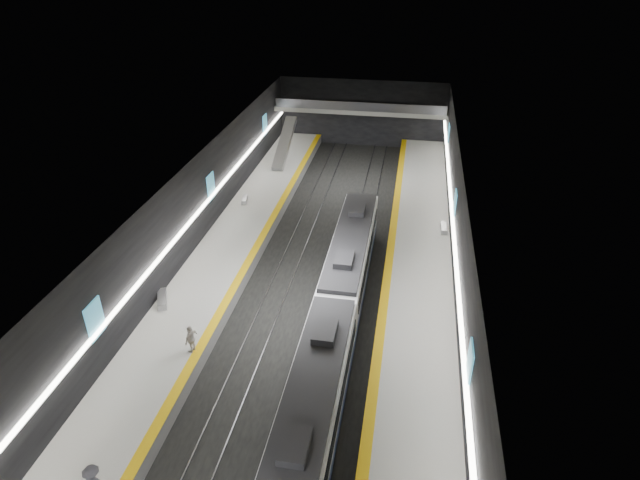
% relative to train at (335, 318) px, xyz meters
% --- Properties ---
extents(ground, '(70.00, 70.00, 0.00)m').
position_rel_train_xyz_m(ground, '(-2.50, 2.63, -2.20)').
color(ground, black).
rests_on(ground, ground).
extents(ceiling, '(20.00, 70.00, 0.04)m').
position_rel_train_xyz_m(ceiling, '(-2.50, 2.63, 5.80)').
color(ceiling, beige).
rests_on(ceiling, wall_left).
extents(wall_left, '(0.04, 70.00, 8.00)m').
position_rel_train_xyz_m(wall_left, '(-12.50, 2.63, 1.80)').
color(wall_left, black).
rests_on(wall_left, ground).
extents(wall_right, '(0.04, 70.00, 8.00)m').
position_rel_train_xyz_m(wall_right, '(7.50, 2.63, 1.80)').
color(wall_right, black).
rests_on(wall_right, ground).
extents(wall_back, '(20.00, 0.04, 8.00)m').
position_rel_train_xyz_m(wall_back, '(-2.50, 37.63, 1.80)').
color(wall_back, black).
rests_on(wall_back, ground).
extents(platform_left, '(5.00, 70.00, 1.00)m').
position_rel_train_xyz_m(platform_left, '(-10.00, 2.63, -1.70)').
color(platform_left, slate).
rests_on(platform_left, ground).
extents(tile_surface_left, '(5.00, 70.00, 0.02)m').
position_rel_train_xyz_m(tile_surface_left, '(-10.00, 2.63, -1.19)').
color(tile_surface_left, '#ADADA7').
rests_on(tile_surface_left, platform_left).
extents(tactile_strip_left, '(0.60, 70.00, 0.02)m').
position_rel_train_xyz_m(tactile_strip_left, '(-7.80, 2.63, -1.18)').
color(tactile_strip_left, '#E8B20C').
rests_on(tactile_strip_left, platform_left).
extents(platform_right, '(5.00, 70.00, 1.00)m').
position_rel_train_xyz_m(platform_right, '(5.00, 2.63, -1.70)').
color(platform_right, slate).
rests_on(platform_right, ground).
extents(tile_surface_right, '(5.00, 70.00, 0.02)m').
position_rel_train_xyz_m(tile_surface_right, '(5.00, 2.63, -1.19)').
color(tile_surface_right, '#ADADA7').
rests_on(tile_surface_right, platform_right).
extents(tactile_strip_right, '(0.60, 70.00, 0.02)m').
position_rel_train_xyz_m(tactile_strip_right, '(2.80, 2.63, -1.18)').
color(tactile_strip_right, '#E8B20C').
rests_on(tactile_strip_right, platform_right).
extents(rails, '(6.52, 70.00, 0.12)m').
position_rel_train_xyz_m(rails, '(-2.50, 2.63, -2.14)').
color(rails, gray).
rests_on(rails, ground).
extents(train, '(2.69, 30.04, 3.60)m').
position_rel_train_xyz_m(train, '(0.00, 0.00, 0.00)').
color(train, '#0E1636').
rests_on(train, ground).
extents(ad_posters, '(19.94, 53.50, 2.20)m').
position_rel_train_xyz_m(ad_posters, '(-2.50, 3.63, 2.30)').
color(ad_posters, '#42A2C7').
rests_on(ad_posters, wall_left).
extents(cove_light_left, '(0.25, 68.60, 0.12)m').
position_rel_train_xyz_m(cove_light_left, '(-12.30, 2.63, 1.60)').
color(cove_light_left, white).
rests_on(cove_light_left, wall_left).
extents(cove_light_right, '(0.25, 68.60, 0.12)m').
position_rel_train_xyz_m(cove_light_right, '(7.30, 2.63, 1.60)').
color(cove_light_right, white).
rests_on(cove_light_right, wall_right).
extents(mezzanine_bridge, '(20.00, 3.00, 1.50)m').
position_rel_train_xyz_m(mezzanine_bridge, '(-2.50, 35.56, 2.84)').
color(mezzanine_bridge, gray).
rests_on(mezzanine_bridge, wall_left).
extents(escalator, '(1.20, 7.50, 3.92)m').
position_rel_train_xyz_m(escalator, '(-10.00, 28.63, 0.70)').
color(escalator, '#99999E').
rests_on(escalator, platform_left).
extents(bench_left_near, '(1.36, 2.10, 0.50)m').
position_rel_train_xyz_m(bench_left_near, '(-12.00, 1.13, -0.95)').
color(bench_left_near, '#99999E').
rests_on(bench_left_near, platform_left).
extents(bench_left_far, '(0.74, 1.66, 0.39)m').
position_rel_train_xyz_m(bench_left_far, '(-11.20, 17.38, -1.00)').
color(bench_left_far, '#99999E').
rests_on(bench_left_far, platform_left).
extents(bench_right_far, '(0.54, 1.76, 0.43)m').
position_rel_train_xyz_m(bench_right_far, '(7.00, 14.91, -0.98)').
color(bench_right_far, '#99999E').
rests_on(bench_right_far, platform_right).
extents(passenger_left_a, '(0.69, 1.16, 1.85)m').
position_rel_train_xyz_m(passenger_left_a, '(-8.11, -3.14, -0.27)').
color(passenger_left_a, beige).
rests_on(passenger_left_a, platform_left).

